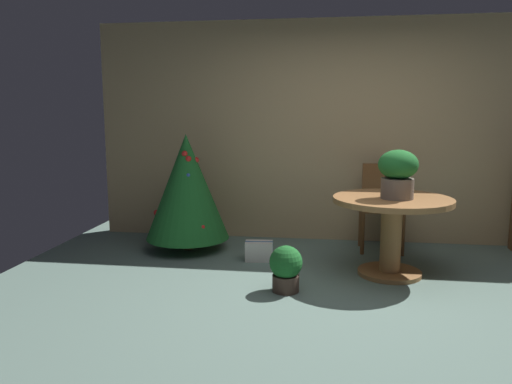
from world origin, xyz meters
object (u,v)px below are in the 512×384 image
object	(u,v)px
holiday_tree	(187,187)
round_dining_table	(392,220)
flower_vase	(398,172)
gift_box_cream	(259,251)
wooden_chair_far	(381,201)
potted_plant	(286,267)

from	to	relation	value
holiday_tree	round_dining_table	bearing A→B (deg)	-15.20
flower_vase	gift_box_cream	size ratio (longest dim) A/B	1.49
flower_vase	round_dining_table	bearing A→B (deg)	117.08
round_dining_table	wooden_chair_far	size ratio (longest dim) A/B	1.15
round_dining_table	potted_plant	bearing A→B (deg)	-148.28
flower_vase	potted_plant	distance (m)	1.35
wooden_chair_far	potted_plant	size ratio (longest dim) A/B	2.39
round_dining_table	holiday_tree	size ratio (longest dim) A/B	0.85
wooden_chair_far	holiday_tree	bearing A→B (deg)	-171.23
potted_plant	gift_box_cream	bearing A→B (deg)	112.25
round_dining_table	potted_plant	size ratio (longest dim) A/B	2.74
gift_box_cream	potted_plant	bearing A→B (deg)	-67.75
wooden_chair_far	holiday_tree	size ratio (longest dim) A/B	0.74
round_dining_table	gift_box_cream	xyz separation A→B (m)	(-1.29, 0.28, -0.44)
flower_vase	wooden_chair_far	bearing A→B (deg)	91.68
flower_vase	gift_box_cream	bearing A→B (deg)	165.93
wooden_chair_far	potted_plant	bearing A→B (deg)	-122.21
wooden_chair_far	potted_plant	distance (m)	1.80
flower_vase	potted_plant	xyz separation A→B (m)	(-0.97, -0.53, -0.78)
wooden_chair_far	round_dining_table	bearing A→B (deg)	-90.00
flower_vase	potted_plant	size ratio (longest dim) A/B	1.12
holiday_tree	potted_plant	distance (m)	1.75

